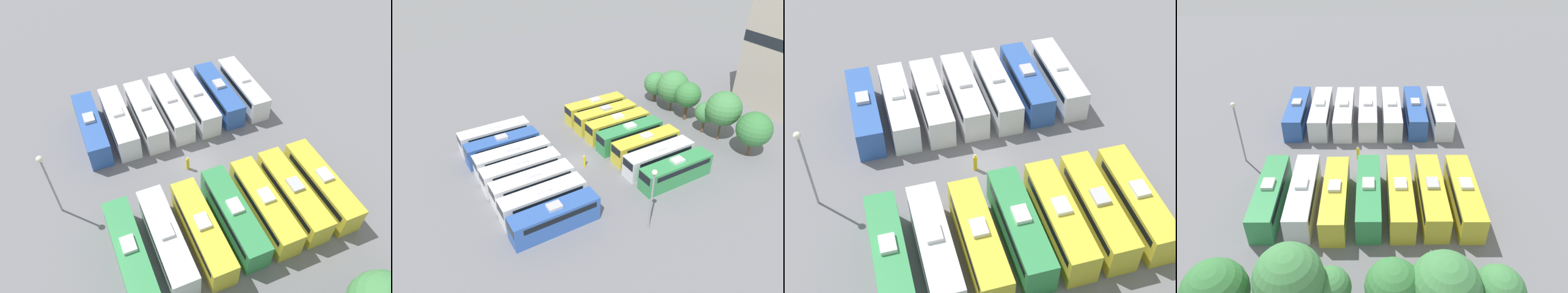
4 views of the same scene
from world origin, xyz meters
TOP-DOWN VIEW (x-y plane):
  - ground_plane at (0.00, 0.00)m, footprint 120.88×120.88m
  - bus_0 at (-9.98, -8.57)m, footprint 2.48×10.25m
  - bus_1 at (-6.54, -8.61)m, footprint 2.48×10.25m
  - bus_2 at (-3.29, -8.37)m, footprint 2.48×10.25m
  - bus_3 at (0.01, -8.47)m, footprint 2.48×10.25m
  - bus_4 at (3.30, -8.33)m, footprint 2.48×10.25m
  - bus_5 at (6.53, -8.45)m, footprint 2.48×10.25m
  - bus_6 at (9.79, -8.55)m, footprint 2.48×10.25m
  - bus_7 at (-9.96, 8.66)m, footprint 2.48×10.25m
  - bus_8 at (-6.61, 8.57)m, footprint 2.48×10.25m
  - bus_9 at (-3.37, 8.64)m, footprint 2.48×10.25m
  - bus_10 at (-0.13, 8.59)m, footprint 2.48×10.25m
  - bus_11 at (3.26, 8.93)m, footprint 2.48×10.25m
  - bus_12 at (6.60, 8.54)m, footprint 2.48×10.25m
  - bus_13 at (9.98, 8.60)m, footprint 2.48×10.25m
  - worker_person at (1.19, 0.11)m, footprint 0.36×0.36m
  - light_pole at (15.00, 0.33)m, footprint 0.60×0.60m

SIDE VIEW (x-z plane):
  - ground_plane at x=0.00m, z-range 0.00..0.00m
  - worker_person at x=1.19m, z-range -0.06..1.78m
  - bus_0 at x=-9.98m, z-range -0.02..3.45m
  - bus_1 at x=-6.54m, z-range -0.02..3.45m
  - bus_2 at x=-3.29m, z-range -0.02..3.45m
  - bus_3 at x=0.01m, z-range -0.02..3.45m
  - bus_4 at x=3.30m, z-range -0.02..3.45m
  - bus_5 at x=6.53m, z-range -0.02..3.45m
  - bus_6 at x=9.79m, z-range -0.02..3.45m
  - bus_7 at x=-9.96m, z-range -0.02..3.45m
  - bus_8 at x=-6.61m, z-range -0.02..3.45m
  - bus_9 at x=-3.37m, z-range -0.02..3.45m
  - bus_10 at x=-0.13m, z-range -0.02..3.45m
  - bus_11 at x=3.26m, z-range -0.02..3.45m
  - bus_12 at x=6.60m, z-range -0.02..3.45m
  - bus_13 at x=9.98m, z-range -0.02..3.45m
  - light_pole at x=15.00m, z-range 1.41..9.51m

